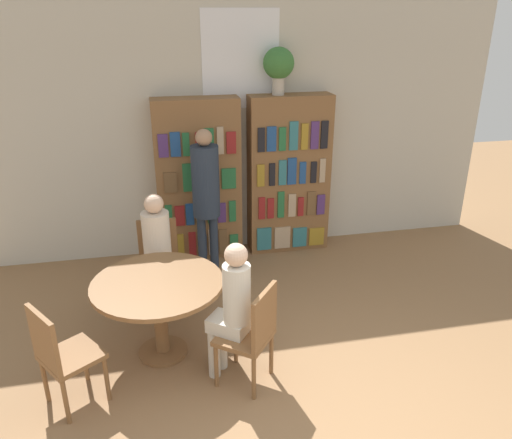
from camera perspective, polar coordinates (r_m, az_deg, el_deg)
wall_back at (r=6.17m, az=-1.72°, el=9.98°), size 6.40×0.07×3.00m
bookshelf_left at (r=6.05m, az=-6.58°, el=4.40°), size 1.00×0.34×1.96m
bookshelf_right at (r=6.24m, az=3.76°, el=5.09°), size 1.00×0.34×1.96m
flower_vase at (r=5.94m, az=2.60°, el=17.22°), size 0.36×0.36×0.53m
reading_table at (r=4.43m, az=-11.09°, el=-8.47°), size 1.13×1.13×0.74m
chair_near_camera at (r=4.14m, az=-21.43°, el=-14.01°), size 0.56×0.56×0.90m
chair_left_side at (r=5.27m, az=-11.05°, el=-4.38°), size 0.41×0.41×0.90m
chair_far_side at (r=4.08m, az=-0.39°, el=-12.72°), size 0.56×0.56×0.90m
seated_reader_left at (r=5.02m, az=-11.22°, el=-3.10°), size 0.28×0.38×1.25m
seated_reader_right at (r=4.04m, az=-2.82°, el=-9.79°), size 0.39×0.37×1.25m
librarian_standing at (r=5.56m, az=-5.75°, el=3.57°), size 0.31×0.58×1.72m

